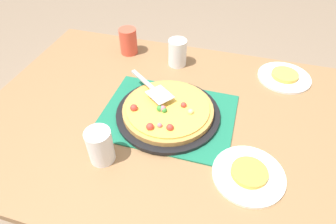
{
  "coord_description": "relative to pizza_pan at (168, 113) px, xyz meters",
  "views": [
    {
      "loc": [
        -0.21,
        0.73,
        1.49
      ],
      "look_at": [
        0.0,
        0.0,
        0.77
      ],
      "focal_mm": 30.7,
      "sensor_mm": 36.0,
      "label": 1
    }
  ],
  "objects": [
    {
      "name": "ground_plane",
      "position": [
        0.0,
        0.0,
        -0.76
      ],
      "size": [
        8.0,
        8.0,
        0.0
      ],
      "primitive_type": "plane",
      "color": "#84705B"
    },
    {
      "name": "dining_table",
      "position": [
        0.0,
        0.0,
        -0.12
      ],
      "size": [
        1.4,
        1.0,
        0.75
      ],
      "color": "olive",
      "rests_on": "ground_plane"
    },
    {
      "name": "placemat",
      "position": [
        0.0,
        0.0,
        -0.01
      ],
      "size": [
        0.48,
        0.36,
        0.01
      ],
      "primitive_type": "cube",
      "color": "#196B4C",
      "rests_on": "dining_table"
    },
    {
      "name": "pizza_pan",
      "position": [
        0.0,
        0.0,
        0.0
      ],
      "size": [
        0.38,
        0.38,
        0.01
      ],
      "primitive_type": "cylinder",
      "color": "black",
      "rests_on": "placemat"
    },
    {
      "name": "pizza",
      "position": [
        0.0,
        0.0,
        0.02
      ],
      "size": [
        0.33,
        0.33,
        0.05
      ],
      "color": "#B78442",
      "rests_on": "pizza_pan"
    },
    {
      "name": "plate_near_left",
      "position": [
        -0.41,
        -0.36,
        -0.01
      ],
      "size": [
        0.22,
        0.22,
        0.01
      ],
      "primitive_type": "cylinder",
      "color": "white",
      "rests_on": "dining_table"
    },
    {
      "name": "plate_far_right",
      "position": [
        -0.31,
        0.18,
        -0.01
      ],
      "size": [
        0.22,
        0.22,
        0.01
      ],
      "primitive_type": "cylinder",
      "color": "white",
      "rests_on": "dining_table"
    },
    {
      "name": "served_slice_left",
      "position": [
        -0.41,
        -0.36,
        0.01
      ],
      "size": [
        0.11,
        0.11,
        0.02
      ],
      "primitive_type": "cylinder",
      "color": "#EAB747",
      "rests_on": "plate_near_left"
    },
    {
      "name": "served_slice_right",
      "position": [
        -0.31,
        0.18,
        0.01
      ],
      "size": [
        0.11,
        0.11,
        0.02
      ],
      "primitive_type": "cylinder",
      "color": "gold",
      "rests_on": "plate_far_right"
    },
    {
      "name": "cup_near",
      "position": [
        0.15,
        0.24,
        0.05
      ],
      "size": [
        0.08,
        0.08,
        0.12
      ],
      "primitive_type": "cylinder",
      "color": "white",
      "rests_on": "dining_table"
    },
    {
      "name": "cup_far",
      "position": [
        0.3,
        -0.37,
        0.05
      ],
      "size": [
        0.08,
        0.08,
        0.12
      ],
      "primitive_type": "cylinder",
      "color": "#E04C38",
      "rests_on": "dining_table"
    },
    {
      "name": "cup_corner",
      "position": [
        0.05,
        -0.34,
        0.05
      ],
      "size": [
        0.08,
        0.08,
        0.12
      ],
      "primitive_type": "cylinder",
      "color": "white",
      "rests_on": "dining_table"
    },
    {
      "name": "pizza_server",
      "position": [
        0.08,
        -0.06,
        0.06
      ],
      "size": [
        0.21,
        0.17,
        0.01
      ],
      "color": "silver",
      "rests_on": "pizza"
    }
  ]
}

